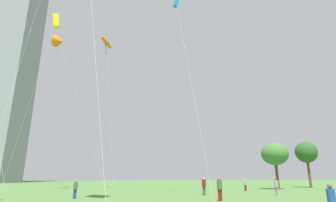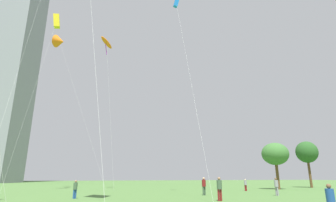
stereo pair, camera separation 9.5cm
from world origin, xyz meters
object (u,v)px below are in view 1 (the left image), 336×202
at_px(person_standing_0, 75,188).
at_px(park_tree_2, 306,152).
at_px(person_standing_2, 220,187).
at_px(person_standing_5, 204,185).
at_px(person_standing_3, 245,184).
at_px(distant_highrise_0, 1,96).
at_px(kite_flying_0, 56,21).
at_px(kite_flying_6, 106,43).
at_px(person_standing_1, 276,185).
at_px(kite_flying_3, 59,41).
at_px(person_standing_4, 332,200).
at_px(kite_flying_5, 176,4).
at_px(park_tree_1, 275,154).

relative_size(person_standing_0, park_tree_2, 0.19).
bearing_deg(person_standing_2, person_standing_5, -92.38).
height_order(person_standing_3, distant_highrise_0, distant_highrise_0).
bearing_deg(kite_flying_0, person_standing_2, -52.06).
bearing_deg(person_standing_5, kite_flying_6, 118.93).
distance_m(person_standing_1, kite_flying_3, 43.91).
relative_size(person_standing_4, kite_flying_6, 0.06).
xyz_separation_m(kite_flying_5, park_tree_2, (29.78, 11.50, -17.62)).
relative_size(person_standing_5, distant_highrise_0, 0.02).
relative_size(person_standing_0, kite_flying_5, 0.06).
relative_size(person_standing_2, distant_highrise_0, 0.02).
bearing_deg(kite_flying_5, person_standing_2, -85.75).
xyz_separation_m(person_standing_5, park_tree_1, (17.02, 9.03, 4.34)).
bearing_deg(park_tree_1, person_standing_5, -152.05).
relative_size(kite_flying_0, park_tree_2, 3.29).
bearing_deg(person_standing_2, kite_flying_6, -56.04).
relative_size(kite_flying_5, park_tree_1, 3.44).
xyz_separation_m(person_standing_4, kite_flying_6, (-8.02, 32.09, 22.79)).
distance_m(person_standing_0, kite_flying_5, 25.35).
relative_size(person_standing_2, person_standing_3, 1.16).
bearing_deg(person_standing_3, person_standing_1, -92.25).
relative_size(person_standing_2, kite_flying_3, 0.07).
xyz_separation_m(person_standing_1, person_standing_5, (-6.94, 2.81, 0.02)).
bearing_deg(kite_flying_3, park_tree_2, -11.71).
height_order(person_standing_4, park_tree_1, park_tree_1).
xyz_separation_m(person_standing_4, park_tree_2, (29.56, 30.26, 5.37)).
relative_size(person_standing_0, kite_flying_6, 0.06).
bearing_deg(person_standing_3, person_standing_5, -132.74).
relative_size(kite_flying_5, park_tree_2, 2.98).
distance_m(person_standing_1, person_standing_5, 7.48).
relative_size(kite_flying_0, distant_highrise_0, 0.35).
relative_size(person_standing_4, park_tree_1, 0.22).
relative_size(person_standing_0, person_standing_5, 0.87).
distance_m(person_standing_1, kite_flying_0, 39.59).
relative_size(kite_flying_0, park_tree_1, 3.80).
xyz_separation_m(person_standing_4, park_tree_1, (19.17, 26.38, 4.48)).
bearing_deg(person_standing_4, kite_flying_0, 176.40).
bearing_deg(kite_flying_5, person_standing_0, -169.88).
distance_m(person_standing_4, kite_flying_6, 40.17).
height_order(person_standing_1, kite_flying_5, kite_flying_5).
xyz_separation_m(person_standing_0, distant_highrise_0, (-38.58, 114.80, 38.65)).
distance_m(kite_flying_0, park_tree_1, 41.32).
height_order(kite_flying_5, distant_highrise_0, distant_highrise_0).
distance_m(person_standing_0, person_standing_2, 12.75).
height_order(person_standing_3, kite_flying_5, kite_flying_5).
bearing_deg(person_standing_5, person_standing_1, -27.75).
xyz_separation_m(person_standing_4, kite_flying_0, (-16.15, 31.89, 25.21)).
bearing_deg(park_tree_2, distant_highrise_0, 127.88).
height_order(kite_flying_3, park_tree_1, kite_flying_3).
xyz_separation_m(kite_flying_0, kite_flying_5, (15.93, -13.12, -2.22)).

